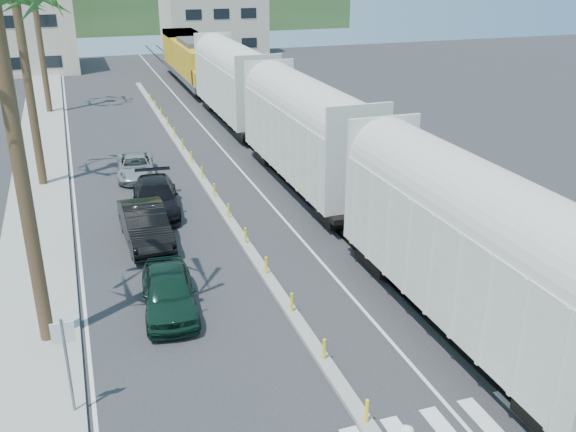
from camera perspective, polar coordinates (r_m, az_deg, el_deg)
name	(u,v)px	position (r m, az deg, el deg)	size (l,w,h in m)	color
ground	(350,403)	(18.74, 5.58, -16.22)	(140.00, 140.00, 0.00)	#28282B
sidewalk	(41,169)	(40.00, -21.14, 3.95)	(3.00, 90.00, 0.15)	gray
rails	(250,137)	(44.33, -3.38, 7.06)	(1.56, 100.00, 0.06)	black
median	(203,180)	(35.72, -7.60, 3.21)	(0.45, 60.00, 0.85)	gray
lane_markings	(151,159)	(40.19, -12.09, 4.95)	(9.42, 90.00, 0.01)	silver
freight_train	(273,111)	(38.83, -1.38, 9.28)	(3.00, 60.94, 5.85)	beige
street_sign	(66,353)	(18.07, -19.14, -11.46)	(0.60, 0.08, 3.00)	slate
buildings	(59,19)	(85.21, -19.66, 16.16)	(38.00, 27.00, 10.00)	beige
car_lead	(169,291)	(22.81, -10.56, -6.61)	(2.17, 4.61, 1.53)	black
car_second	(145,225)	(28.27, -12.58, -0.76)	(1.96, 5.11, 1.66)	black
car_third	(156,197)	(31.58, -11.68, 1.64)	(2.58, 5.37, 1.51)	black
car_rear	(136,167)	(36.94, -13.38, 4.29)	(2.36, 4.54, 1.22)	#A6A9AB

